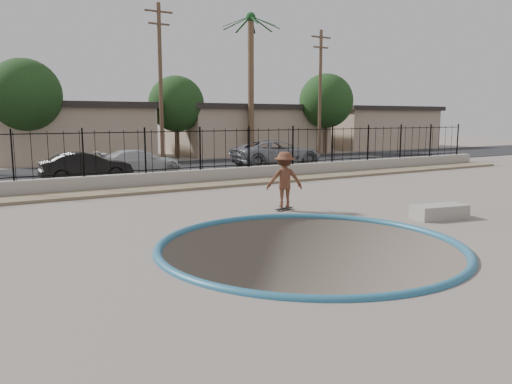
{
  "coord_description": "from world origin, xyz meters",
  "views": [
    {
      "loc": [
        -6.76,
        -9.83,
        2.92
      ],
      "look_at": [
        0.38,
        2.0,
        0.84
      ],
      "focal_mm": 35.0,
      "sensor_mm": 36.0,
      "label": 1
    }
  ],
  "objects_px": {
    "car_b": "(86,167)",
    "skateboard": "(284,208)",
    "skater": "(284,183)",
    "car_c": "(140,162)",
    "car_d": "(277,153)",
    "concrete_ledge": "(439,212)"
  },
  "relations": [
    {
      "from": "car_b",
      "to": "skateboard",
      "type": "bearing_deg",
      "value": -159.79
    },
    {
      "from": "skater",
      "to": "car_b",
      "type": "distance_m",
      "value": 11.06
    },
    {
      "from": "skateboard",
      "to": "car_b",
      "type": "bearing_deg",
      "value": 92.68
    },
    {
      "from": "car_c",
      "to": "car_b",
      "type": "bearing_deg",
      "value": 117.79
    },
    {
      "from": "car_b",
      "to": "skater",
      "type": "bearing_deg",
      "value": -159.79
    },
    {
      "from": "car_b",
      "to": "car_c",
      "type": "distance_m",
      "value": 3.42
    },
    {
      "from": "car_b",
      "to": "car_c",
      "type": "height_order",
      "value": "car_b"
    },
    {
      "from": "skateboard",
      "to": "car_d",
      "type": "relative_size",
      "value": 0.13
    },
    {
      "from": "skater",
      "to": "concrete_ledge",
      "type": "bearing_deg",
      "value": 157.22
    },
    {
      "from": "concrete_ledge",
      "to": "car_b",
      "type": "xyz_separation_m",
      "value": [
        -6.86,
        13.82,
        0.49
      ]
    },
    {
      "from": "skateboard",
      "to": "car_c",
      "type": "distance_m",
      "value": 12.04
    },
    {
      "from": "skater",
      "to": "car_d",
      "type": "relative_size",
      "value": 0.32
    },
    {
      "from": "skateboard",
      "to": "car_b",
      "type": "height_order",
      "value": "car_b"
    },
    {
      "from": "skateboard",
      "to": "concrete_ledge",
      "type": "xyz_separation_m",
      "value": [
        3.11,
        -3.42,
        0.15
      ]
    },
    {
      "from": "concrete_ledge",
      "to": "car_c",
      "type": "distance_m",
      "value": 15.9
    },
    {
      "from": "skater",
      "to": "car_b",
      "type": "height_order",
      "value": "skater"
    },
    {
      "from": "skateboard",
      "to": "concrete_ledge",
      "type": "distance_m",
      "value": 4.62
    },
    {
      "from": "car_d",
      "to": "car_b",
      "type": "bearing_deg",
      "value": 101.05
    },
    {
      "from": "skater",
      "to": "car_d",
      "type": "bearing_deg",
      "value": -97.53
    },
    {
      "from": "skater",
      "to": "car_d",
      "type": "height_order",
      "value": "skater"
    },
    {
      "from": "skater",
      "to": "car_b",
      "type": "relative_size",
      "value": 0.44
    },
    {
      "from": "concrete_ledge",
      "to": "skater",
      "type": "bearing_deg",
      "value": 132.26
    }
  ]
}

